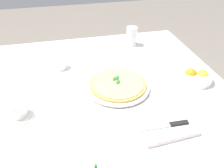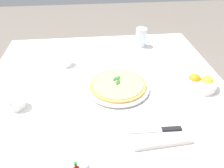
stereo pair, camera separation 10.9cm
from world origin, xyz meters
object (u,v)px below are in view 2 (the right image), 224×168
Objects in this scene: pizza_plate at (118,87)px; coffee_cup_right_edge at (65,62)px; coffee_cup_center_back at (16,103)px; dinner_knife at (158,130)px; napkin_folded at (159,132)px; citrus_bowl at (201,82)px; water_glass_near_left at (141,39)px; pizza at (118,84)px.

pizza_plate is 2.34× the size of coffee_cup_right_edge.
pizza_plate is at bearing -168.14° from coffee_cup_center_back.
dinner_knife is at bearing 110.60° from pizza_plate.
coffee_cup_center_back is at bearing -24.25° from napkin_folded.
citrus_bowl is at bearing -139.51° from napkin_folded.
napkin_folded is at bearing 111.06° from pizza_plate.
coffee_cup_right_edge is 0.39m from coffee_cup_center_back.
water_glass_near_left reaches higher than coffee_cup_right_edge.
coffee_cup_right_edge is (0.26, -0.24, 0.00)m from pizza.
coffee_cup_right_edge is at bearing -118.72° from coffee_cup_center_back.
pizza_plate is 1.33× the size of napkin_folded.
water_glass_near_left is at bearing -67.88° from citrus_bowl.
pizza_plate is 0.36m from coffee_cup_right_edge.
dinner_knife is 1.30× the size of citrus_bowl.
citrus_bowl is at bearing 176.01° from pizza.
coffee_cup_center_back is 1.10× the size of water_glass_near_left.
citrus_bowl reaches higher than pizza_plate.
pizza_plate is at bearing -67.84° from dinner_knife.
pizza is 2.09× the size of coffee_cup_right_edge.
citrus_bowl is (-0.40, 0.03, 0.02)m from pizza_plate.
coffee_cup_center_back reaches higher than dinner_knife.
pizza_plate is at bearing 90.68° from pizza.
dinner_knife is 0.40m from citrus_bowl.
dinner_knife is at bearing 110.58° from pizza.
coffee_cup_right_edge is 0.67m from dinner_knife.
pizza is 0.33m from napkin_folded.
dinner_knife is (0.00, -0.00, 0.01)m from napkin_folded.
pizza reaches higher than pizza_plate.
coffee_cup_center_back and citrus_bowl have the same top height.
napkin_folded is at bearing 83.33° from water_glass_near_left.
pizza_plate is 2.34× the size of coffee_cup_center_back.
coffee_cup_right_edge reaches higher than pizza.
citrus_bowl reaches higher than napkin_folded.
pizza is at bearing -72.84° from napkin_folded.
napkin_folded is 0.01m from dinner_knife.
water_glass_near_left reaches higher than pizza.
pizza is 1.39× the size of dinner_knife.
pizza_plate is 0.01m from pizza.
water_glass_near_left is (-0.21, -0.45, 0.03)m from pizza.
coffee_cup_right_edge is 0.51m from water_glass_near_left.
coffee_cup_right_edge is 0.67m from napkin_folded.
coffee_cup_center_back is at bearing -18.89° from dinner_knife.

